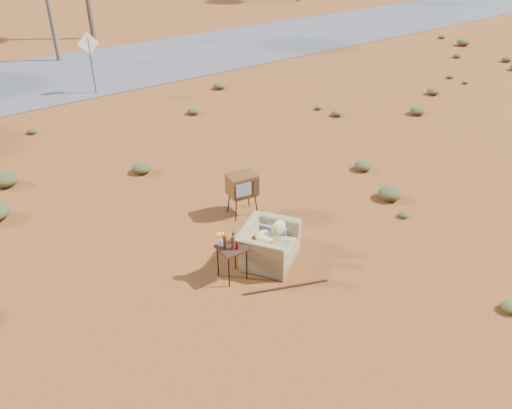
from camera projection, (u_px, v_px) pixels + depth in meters
ground at (270, 270)px, 9.25m from camera, size 140.00×140.00×0.00m
highway at (30, 82)px, 19.50m from camera, size 140.00×7.00×0.04m
armchair at (269, 238)px, 9.36m from camera, size 1.43×1.39×0.97m
tv_unit at (242, 185)px, 10.62m from camera, size 0.67×0.58×0.96m
side_table at (229, 246)px, 8.72m from camera, size 0.49×0.49×0.95m
rusty_bar at (286, 287)px, 8.80m from camera, size 1.45×0.65×0.04m
road_sign at (90, 52)px, 17.49m from camera, size 0.78×0.06×2.19m
scrub_patch at (126, 187)px, 11.76m from camera, size 17.49×8.07×0.33m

